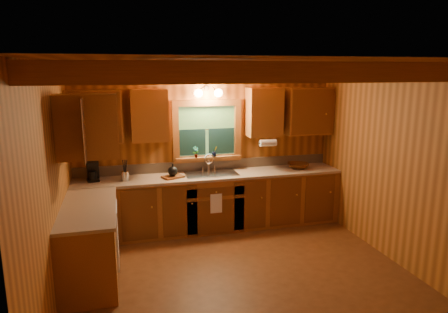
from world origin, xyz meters
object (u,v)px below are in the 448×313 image
Objects in this scene: cutting_board at (173,177)px; sink at (211,177)px; coffee_maker at (93,171)px; wicker_basket at (298,166)px.

sink is at bearing -15.36° from cutting_board.
wicker_basket is at bearing -12.10° from coffee_maker.
cutting_board is at bearing -17.59° from coffee_maker.
coffee_maker is at bearing 178.52° from wicker_basket.
cutting_board is 2.10m from wicker_basket.
coffee_maker is at bearing 151.41° from cutting_board.
coffee_maker is 3.27m from wicker_basket.
wicker_basket is (2.10, 0.06, 0.03)m from cutting_board.
sink is 2.31× the size of wicker_basket.
sink is 1.79m from coffee_maker.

